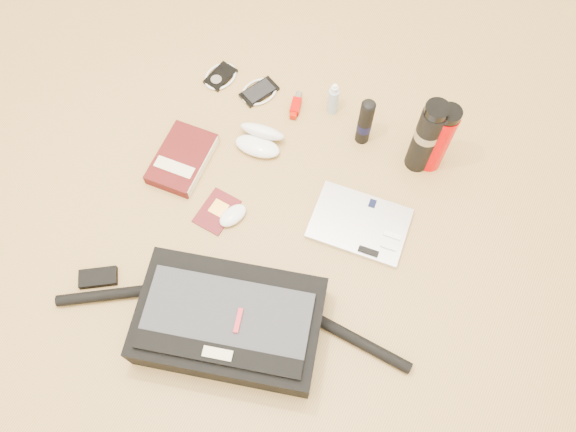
# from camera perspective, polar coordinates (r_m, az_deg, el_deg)

# --- Properties ---
(ground) EXTENTS (4.00, 4.00, 0.00)m
(ground) POSITION_cam_1_polar(r_m,az_deg,el_deg) (1.69, -2.28, -1.57)
(ground) COLOR #A88146
(ground) RESTS_ON ground
(messenger_bag) EXTENTS (0.97, 0.42, 0.14)m
(messenger_bag) POSITION_cam_1_polar(r_m,az_deg,el_deg) (1.54, -6.06, -10.60)
(messenger_bag) COLOR black
(messenger_bag) RESTS_ON ground
(laptop) EXTENTS (0.30, 0.23, 0.03)m
(laptop) POSITION_cam_1_polar(r_m,az_deg,el_deg) (1.70, 7.31, -0.80)
(laptop) COLOR silver
(laptop) RESTS_ON ground
(book) EXTENTS (0.17, 0.24, 0.04)m
(book) POSITION_cam_1_polar(r_m,az_deg,el_deg) (1.81, -10.67, 5.72)
(book) COLOR #440D0D
(book) RESTS_ON ground
(passport) EXTENTS (0.10, 0.14, 0.01)m
(passport) POSITION_cam_1_polar(r_m,az_deg,el_deg) (1.72, -7.22, 0.49)
(passport) COLOR #531116
(passport) RESTS_ON ground
(mouse) EXTENTS (0.09, 0.11, 0.03)m
(mouse) POSITION_cam_1_polar(r_m,az_deg,el_deg) (1.70, -5.62, 0.05)
(mouse) COLOR white
(mouse) RESTS_ON ground
(sunglasses_case) EXTENTS (0.16, 0.14, 0.09)m
(sunglasses_case) POSITION_cam_1_polar(r_m,az_deg,el_deg) (1.81, -2.88, 7.81)
(sunglasses_case) COLOR white
(sunglasses_case) RESTS_ON ground
(ipod) EXTENTS (0.11, 0.12, 0.01)m
(ipod) POSITION_cam_1_polar(r_m,az_deg,el_deg) (1.99, -6.88, 13.90)
(ipod) COLOR black
(ipod) RESTS_ON ground
(phone) EXTENTS (0.13, 0.14, 0.01)m
(phone) POSITION_cam_1_polar(r_m,az_deg,el_deg) (1.94, -2.95, 12.50)
(phone) COLOR black
(phone) RESTS_ON ground
(inhaler) EXTENTS (0.05, 0.11, 0.03)m
(inhaler) POSITION_cam_1_polar(r_m,az_deg,el_deg) (1.90, 0.82, 11.18)
(inhaler) COLOR #B10300
(inhaler) RESTS_ON ground
(spray_bottle) EXTENTS (0.04, 0.04, 0.13)m
(spray_bottle) POSITION_cam_1_polar(r_m,az_deg,el_deg) (1.86, 4.63, 11.68)
(spray_bottle) COLOR #94B4C8
(spray_bottle) RESTS_ON ground
(aerosol_can) EXTENTS (0.05, 0.05, 0.19)m
(aerosol_can) POSITION_cam_1_polar(r_m,az_deg,el_deg) (1.78, 7.84, 9.47)
(aerosol_can) COLOR black
(aerosol_can) RESTS_ON ground
(thermos_black) EXTENTS (0.08, 0.08, 0.29)m
(thermos_black) POSITION_cam_1_polar(r_m,az_deg,el_deg) (1.72, 13.88, 7.82)
(thermos_black) COLOR black
(thermos_black) RESTS_ON ground
(thermos_red) EXTENTS (0.08, 0.08, 0.27)m
(thermos_red) POSITION_cam_1_polar(r_m,az_deg,el_deg) (1.74, 15.06, 7.57)
(thermos_red) COLOR #D50002
(thermos_red) RESTS_ON ground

